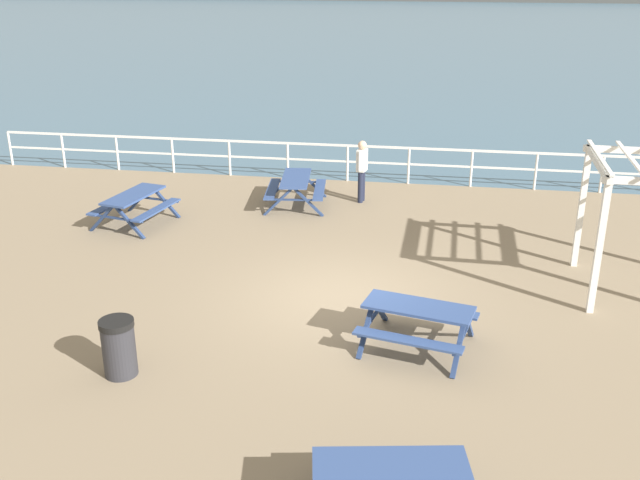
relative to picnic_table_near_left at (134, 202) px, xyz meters
name	(u,v)px	position (x,y,z in m)	size (l,w,h in m)	color
ground_plane	(342,302)	(5.54, -3.26, -0.68)	(30.00, 24.00, 0.20)	gray
sea_band	(424,31)	(5.54, 49.49, -0.58)	(142.00, 90.00, 0.01)	#476B84
distant_shoreline	(433,0)	(5.54, 92.49, -0.58)	(142.00, 6.00, 1.80)	#4C4C47
seaward_railing	(378,157)	(5.54, 4.49, 0.16)	(23.07, 0.07, 1.08)	white
picnic_table_near_left	(134,202)	(0.00, 0.00, 0.00)	(1.84, 2.07, 0.80)	#334C84
picnic_table_near_right	(296,184)	(3.61, 2.02, 0.00)	(1.71, 1.95, 0.80)	#334C84
picnic_table_mid_centre	(418,316)	(7.05, -4.94, 0.00)	(2.09, 1.87, 0.80)	#334C84
picnic_table_far_left	(391,479)	(6.89, -9.05, 0.00)	(2.04, 1.81, 0.80)	#334C84
visitor	(362,167)	(5.27, 2.66, 0.36)	(0.28, 0.52, 1.66)	#1E2338
litter_bin	(119,347)	(2.47, -6.55, -0.10)	(0.55, 0.55, 0.95)	#2D2D33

